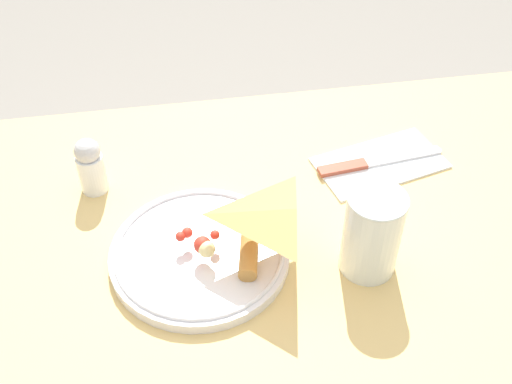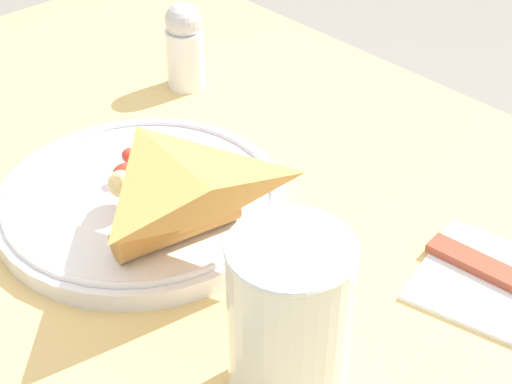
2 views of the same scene
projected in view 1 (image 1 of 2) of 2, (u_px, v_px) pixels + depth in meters
The scene contains 6 objects.
dining_table at pixel (304, 282), 0.99m from camera, with size 1.18×0.65×0.77m.
plate_pizza at pixel (202, 252), 0.85m from camera, with size 0.24×0.24×0.05m.
milk_glass at pixel (372, 234), 0.81m from camera, with size 0.08×0.08×0.12m.
napkin_folded at pixel (380, 163), 1.00m from camera, with size 0.22×0.15×0.00m.
butter_knife at pixel (374, 162), 0.99m from camera, with size 0.21×0.04×0.01m.
salt_shaker at pixel (90, 166), 0.93m from camera, with size 0.04×0.04×0.09m.
Camera 1 is at (-0.17, -0.60, 1.43)m, focal length 45.00 mm.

